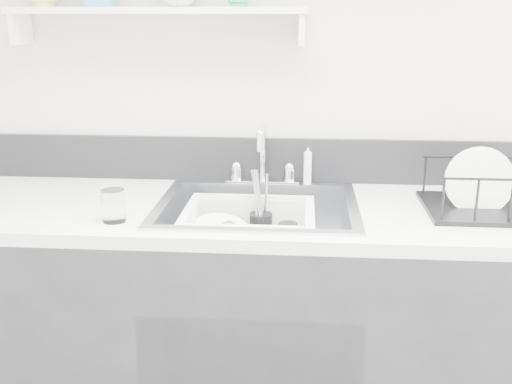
# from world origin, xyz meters

# --- Properties ---
(counter_run) EXTENTS (3.20, 0.62, 0.92)m
(counter_run) POSITION_xyz_m (0.00, 1.19, 0.46)
(counter_run) COLOR #232326
(counter_run) RESTS_ON ground
(backsplash) EXTENTS (3.20, 0.02, 0.16)m
(backsplash) POSITION_xyz_m (0.00, 1.49, 1.00)
(backsplash) COLOR black
(backsplash) RESTS_ON counter_run
(sink) EXTENTS (0.64, 0.52, 0.20)m
(sink) POSITION_xyz_m (0.00, 1.19, 0.83)
(sink) COLOR silver
(sink) RESTS_ON counter_run
(faucet) EXTENTS (0.26, 0.18, 0.23)m
(faucet) POSITION_xyz_m (0.00, 1.44, 0.98)
(faucet) COLOR silver
(faucet) RESTS_ON counter_run
(side_sprayer) EXTENTS (0.03, 0.03, 0.14)m
(side_sprayer) POSITION_xyz_m (0.16, 1.44, 0.99)
(side_sprayer) COLOR silver
(side_sprayer) RESTS_ON counter_run
(wall_shelf) EXTENTS (1.00, 0.16, 0.12)m
(wall_shelf) POSITION_xyz_m (-0.35, 1.42, 1.51)
(wall_shelf) COLOR silver
(wall_shelf) RESTS_ON room_shell
(wash_tub) EXTENTS (0.46, 0.39, 0.16)m
(wash_tub) POSITION_xyz_m (-0.02, 1.17, 0.83)
(wash_tub) COLOR silver
(wash_tub) RESTS_ON sink
(plate_stack) EXTENTS (0.26, 0.25, 0.10)m
(plate_stack) POSITION_xyz_m (-0.11, 1.17, 0.79)
(plate_stack) COLOR white
(plate_stack) RESTS_ON wash_tub
(utensil_cup) EXTENTS (0.08, 0.08, 0.26)m
(utensil_cup) POSITION_xyz_m (0.01, 1.28, 0.82)
(utensil_cup) COLOR black
(utensil_cup) RESTS_ON wash_tub
(ladle) EXTENTS (0.24, 0.27, 0.08)m
(ladle) POSITION_xyz_m (-0.06, 1.16, 0.81)
(ladle) COLOR silver
(ladle) RESTS_ON wash_tub
(tumbler_in_tub) EXTENTS (0.07, 0.07, 0.09)m
(tumbler_in_tub) POSITION_xyz_m (0.10, 1.20, 0.81)
(tumbler_in_tub) COLOR white
(tumbler_in_tub) RESTS_ON wash_tub
(tumbler_counter) EXTENTS (0.08, 0.08, 0.10)m
(tumbler_counter) POSITION_xyz_m (-0.41, 1.00, 0.97)
(tumbler_counter) COLOR white
(tumbler_counter) RESTS_ON counter_run
(dish_rack) EXTENTS (0.43, 0.32, 0.15)m
(dish_rack) POSITION_xyz_m (0.74, 1.19, 0.99)
(dish_rack) COLOR black
(dish_rack) RESTS_ON counter_run
(bowl_small) EXTENTS (0.12, 0.12, 0.04)m
(bowl_small) POSITION_xyz_m (0.07, 1.12, 0.79)
(bowl_small) COLOR white
(bowl_small) RESTS_ON wash_tub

